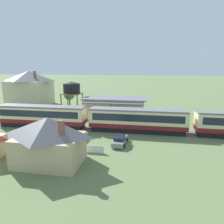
# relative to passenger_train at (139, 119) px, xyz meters

# --- Properties ---
(ground_plane) EXTENTS (600.00, 600.00, 0.00)m
(ground_plane) POSITION_rel_passenger_train_xyz_m (6.98, 0.39, -2.37)
(ground_plane) COLOR #607547
(passenger_train) EXTENTS (55.42, 3.23, 4.27)m
(passenger_train) POSITION_rel_passenger_train_xyz_m (0.00, 0.00, 0.00)
(passenger_train) COLOR maroon
(passenger_train) RESTS_ON ground_plane
(railway_track) EXTENTS (122.96, 3.60, 0.04)m
(railway_track) POSITION_rel_passenger_train_xyz_m (2.78, 0.00, -2.36)
(railway_track) COLOR #665B51
(railway_track) RESTS_ON ground_plane
(station_building) EXTENTS (14.65, 8.81, 4.71)m
(station_building) POSITION_rel_passenger_train_xyz_m (-6.06, 10.44, 0.01)
(station_building) COLOR beige
(station_building) RESTS_ON ground_plane
(station_house_grey_roof) EXTENTS (12.67, 10.53, 10.63)m
(station_house_grey_roof) POSITION_rel_passenger_train_xyz_m (-35.00, 21.77, 3.12)
(station_house_grey_roof) COLOR beige
(station_house_grey_roof) RESTS_ON ground_plane
(water_tower) EXTENTS (4.66, 4.66, 8.17)m
(water_tower) POSITION_rel_passenger_train_xyz_m (-17.40, 12.23, 4.16)
(water_tower) COLOR brown
(water_tower) RESTS_ON ground_plane
(cottage_grey_roof) EXTENTS (8.35, 5.77, 5.83)m
(cottage_grey_roof) POSITION_rel_passenger_train_xyz_m (-10.15, -14.40, 0.66)
(cottage_grey_roof) COLOR tan
(cottage_grey_roof) RESTS_ON ground_plane
(picket_fence_front) EXTENTS (24.51, 0.06, 1.05)m
(picket_fence_front) POSITION_rel_passenger_train_xyz_m (-16.55, -10.45, -1.84)
(picket_fence_front) COLOR white
(picket_fence_front) RESTS_ON ground_plane
(parked_car_white) EXTENTS (2.43, 4.09, 1.19)m
(parked_car_white) POSITION_rel_passenger_train_xyz_m (-9.51, -6.02, -1.80)
(parked_car_white) COLOR white
(parked_car_white) RESTS_ON ground_plane
(parked_car_grey) EXTENTS (2.30, 4.47, 1.36)m
(parked_car_grey) POSITION_rel_passenger_train_xyz_m (-2.59, -6.74, -1.73)
(parked_car_grey) COLOR gray
(parked_car_grey) RESTS_ON ground_plane
(yard_tree_0) EXTENTS (3.27, 3.27, 5.44)m
(yard_tree_0) POSITION_rel_passenger_train_xyz_m (-21.48, 20.53, 1.41)
(yard_tree_0) COLOR #4C3823
(yard_tree_0) RESTS_ON ground_plane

